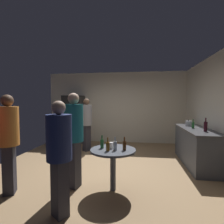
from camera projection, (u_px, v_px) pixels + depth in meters
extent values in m
cube|color=#9E7C56|center=(104.00, 167.00, 4.34)|extent=(5.20, 5.20, 0.10)
cube|color=silver|center=(116.00, 107.00, 6.86)|extent=(5.32, 0.06, 2.70)
cube|color=silver|center=(220.00, 112.00, 3.90)|extent=(0.06, 5.20, 2.70)
cube|color=black|center=(74.00, 119.00, 6.68)|extent=(0.70, 0.65, 1.80)
cube|color=#262628|center=(76.00, 118.00, 6.31)|extent=(0.03, 0.03, 0.60)
cube|color=#4C515B|center=(196.00, 147.00, 4.41)|extent=(0.60, 1.91, 0.86)
cube|color=#4C4C51|center=(197.00, 129.00, 4.38)|extent=(0.64, 1.95, 0.04)
cylinder|color=#B2B2B7|center=(189.00, 123.00, 4.89)|extent=(0.17, 0.17, 0.14)
sphere|color=black|center=(189.00, 120.00, 4.88)|extent=(0.04, 0.04, 0.04)
cone|color=#B2B2B7|center=(193.00, 123.00, 4.87)|extent=(0.09, 0.04, 0.06)
cylinder|color=#3F141E|center=(206.00, 127.00, 3.98)|extent=(0.08, 0.08, 0.22)
cylinder|color=#3F141E|center=(206.00, 120.00, 3.97)|extent=(0.03, 0.03, 0.09)
cylinder|color=#26662D|center=(193.00, 125.00, 4.46)|extent=(0.06, 0.06, 0.15)
cylinder|color=#26662D|center=(193.00, 121.00, 4.45)|extent=(0.02, 0.02, 0.08)
cylinder|color=#4C515B|center=(113.00, 171.00, 3.12)|extent=(0.10, 0.10, 0.70)
cylinder|color=#4C515B|center=(113.00, 150.00, 3.10)|extent=(0.80, 0.80, 0.03)
cylinder|color=#8C5919|center=(108.00, 147.00, 2.98)|extent=(0.06, 0.06, 0.15)
cylinder|color=#8C5919|center=(108.00, 140.00, 2.98)|extent=(0.02, 0.02, 0.08)
cylinder|color=#593314|center=(124.00, 146.00, 3.04)|extent=(0.06, 0.06, 0.15)
cylinder|color=#593314|center=(124.00, 139.00, 3.03)|extent=(0.02, 0.02, 0.08)
cylinder|color=#26662D|center=(102.00, 144.00, 3.18)|extent=(0.06, 0.06, 0.15)
cylinder|color=#26662D|center=(102.00, 138.00, 3.17)|extent=(0.02, 0.02, 0.08)
cylinder|color=silver|center=(115.00, 146.00, 3.03)|extent=(0.06, 0.06, 0.15)
cylinder|color=silver|center=(115.00, 139.00, 3.03)|extent=(0.02, 0.02, 0.08)
cylinder|color=white|center=(111.00, 145.00, 3.15)|extent=(0.08, 0.08, 0.11)
cube|color=#2D2D38|center=(60.00, 188.00, 2.40)|extent=(0.28, 0.27, 0.78)
cylinder|color=navy|center=(59.00, 137.00, 2.36)|extent=(0.48, 0.48, 0.62)
sphere|color=#D8AD8C|center=(59.00, 108.00, 2.34)|extent=(0.19, 0.19, 0.19)
cube|color=#2D2D38|center=(87.00, 138.00, 5.62)|extent=(0.26, 0.28, 0.82)
cylinder|color=gray|center=(87.00, 115.00, 5.58)|extent=(0.47, 0.47, 0.65)
sphere|color=brown|center=(86.00, 102.00, 5.55)|extent=(0.20, 0.20, 0.20)
cube|color=#2D2D38|center=(74.00, 164.00, 3.23)|extent=(0.22, 0.25, 0.85)
cylinder|color=#1E727A|center=(74.00, 123.00, 3.18)|extent=(0.41, 0.41, 0.67)
sphere|color=#D8AD8C|center=(73.00, 99.00, 3.16)|extent=(0.20, 0.20, 0.20)
cube|color=#2D2D38|center=(9.00, 169.00, 3.00)|extent=(0.24, 0.27, 0.83)
cylinder|color=orange|center=(8.00, 126.00, 2.95)|extent=(0.45, 0.45, 0.66)
sphere|color=brown|center=(7.00, 101.00, 2.93)|extent=(0.20, 0.20, 0.20)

